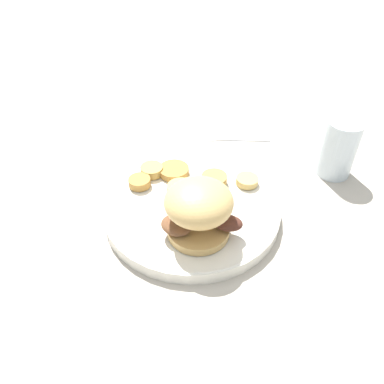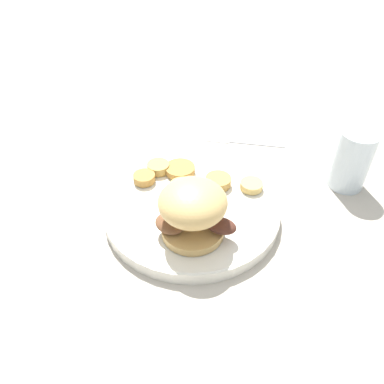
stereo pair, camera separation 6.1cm
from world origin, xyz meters
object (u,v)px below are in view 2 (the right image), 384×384
dinner_plate (192,208)px  sandwich (196,209)px  drinking_glass (352,160)px  fork (244,141)px

dinner_plate → sandwich: (-0.07, -0.00, 0.06)m
dinner_plate → sandwich: bearing=-176.0°
dinner_plate → drinking_glass: size_ratio=2.66×
sandwich → fork: (0.29, -0.11, -0.07)m
drinking_glass → sandwich: bearing=116.6°
sandwich → fork: size_ratio=0.79×
sandwich → drinking_glass: size_ratio=1.21×
sandwich → drinking_glass: bearing=-63.4°
dinner_plate → drinking_glass: bearing=-75.4°
sandwich → fork: sandwich is taller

